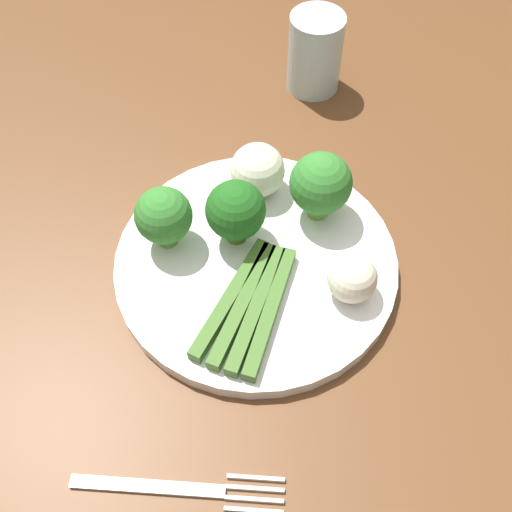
{
  "coord_description": "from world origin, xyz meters",
  "views": [
    {
      "loc": [
        0.36,
        0.06,
        1.25
      ],
      "look_at": [
        0.03,
        0.05,
        0.77
      ],
      "focal_mm": 43.95,
      "sensor_mm": 36.0,
      "label": 1
    }
  ],
  "objects_px": {
    "broccoli_outer_edge": "(236,211)",
    "fork": "(181,489)",
    "plate": "(256,264)",
    "broccoli_right": "(321,184)",
    "cauliflower_back": "(352,278)",
    "broccoli_left": "(164,216)",
    "cauliflower_mid": "(257,170)",
    "dining_table": "(213,301)",
    "asparagus_bundle": "(250,305)",
    "water_glass": "(315,53)"
  },
  "relations": [
    {
      "from": "broccoli_outer_edge",
      "to": "fork",
      "type": "xyz_separation_m",
      "value": [
        0.23,
        -0.03,
        -0.05
      ]
    },
    {
      "from": "plate",
      "to": "broccoli_right",
      "type": "bearing_deg",
      "value": 134.99
    },
    {
      "from": "broccoli_right",
      "to": "broccoli_outer_edge",
      "type": "relative_size",
      "value": 1.07
    },
    {
      "from": "plate",
      "to": "fork",
      "type": "xyz_separation_m",
      "value": [
        0.21,
        -0.05,
        -0.01
      ]
    },
    {
      "from": "plate",
      "to": "cauliflower_back",
      "type": "xyz_separation_m",
      "value": [
        0.03,
        0.09,
        0.03
      ]
    },
    {
      "from": "plate",
      "to": "broccoli_left",
      "type": "relative_size",
      "value": 4.07
    },
    {
      "from": "broccoli_left",
      "to": "cauliflower_mid",
      "type": "bearing_deg",
      "value": 129.91
    },
    {
      "from": "dining_table",
      "to": "plate",
      "type": "distance_m",
      "value": 0.14
    },
    {
      "from": "asparagus_bundle",
      "to": "cauliflower_back",
      "type": "relative_size",
      "value": 3.15
    },
    {
      "from": "cauliflower_mid",
      "to": "fork",
      "type": "height_order",
      "value": "cauliflower_mid"
    },
    {
      "from": "asparagus_bundle",
      "to": "broccoli_left",
      "type": "height_order",
      "value": "broccoli_left"
    },
    {
      "from": "cauliflower_mid",
      "to": "cauliflower_back",
      "type": "distance_m",
      "value": 0.15
    },
    {
      "from": "broccoli_right",
      "to": "cauliflower_mid",
      "type": "relative_size",
      "value": 1.34
    },
    {
      "from": "asparagus_bundle",
      "to": "broccoli_outer_edge",
      "type": "distance_m",
      "value": 0.09
    },
    {
      "from": "cauliflower_mid",
      "to": "fork",
      "type": "xyz_separation_m",
      "value": [
        0.29,
        -0.05,
        -0.04
      ]
    },
    {
      "from": "fork",
      "to": "cauliflower_back",
      "type": "bearing_deg",
      "value": 53.91
    },
    {
      "from": "asparagus_bundle",
      "to": "broccoli_left",
      "type": "relative_size",
      "value": 2.15
    },
    {
      "from": "cauliflower_mid",
      "to": "broccoli_left",
      "type": "bearing_deg",
      "value": -50.09
    },
    {
      "from": "asparagus_bundle",
      "to": "broccoli_outer_edge",
      "type": "xyz_separation_m",
      "value": [
        -0.08,
        -0.02,
        0.03
      ]
    },
    {
      "from": "asparagus_bundle",
      "to": "cauliflower_back",
      "type": "distance_m",
      "value": 0.09
    },
    {
      "from": "fork",
      "to": "water_glass",
      "type": "height_order",
      "value": "water_glass"
    },
    {
      "from": "broccoli_outer_edge",
      "to": "water_glass",
      "type": "height_order",
      "value": "water_glass"
    },
    {
      "from": "broccoli_outer_edge",
      "to": "water_glass",
      "type": "relative_size",
      "value": 0.75
    },
    {
      "from": "fork",
      "to": "cauliflower_mid",
      "type": "bearing_deg",
      "value": 82.46
    },
    {
      "from": "dining_table",
      "to": "asparagus_bundle",
      "type": "relative_size",
      "value": 8.78
    },
    {
      "from": "plate",
      "to": "broccoli_right",
      "type": "distance_m",
      "value": 0.1
    },
    {
      "from": "asparagus_bundle",
      "to": "plate",
      "type": "bearing_deg",
      "value": -165.75
    },
    {
      "from": "plate",
      "to": "cauliflower_mid",
      "type": "bearing_deg",
      "value": -178.74
    },
    {
      "from": "dining_table",
      "to": "cauliflower_mid",
      "type": "relative_size",
      "value": 22.68
    },
    {
      "from": "broccoli_right",
      "to": "cauliflower_back",
      "type": "bearing_deg",
      "value": 16.67
    },
    {
      "from": "broccoli_outer_edge",
      "to": "dining_table",
      "type": "bearing_deg",
      "value": -100.18
    },
    {
      "from": "cauliflower_back",
      "to": "water_glass",
      "type": "bearing_deg",
      "value": -174.6
    },
    {
      "from": "plate",
      "to": "broccoli_outer_edge",
      "type": "height_order",
      "value": "broccoli_outer_edge"
    },
    {
      "from": "dining_table",
      "to": "plate",
      "type": "bearing_deg",
      "value": 58.38
    },
    {
      "from": "fork",
      "to": "asparagus_bundle",
      "type": "bearing_deg",
      "value": 74.82
    },
    {
      "from": "broccoli_outer_edge",
      "to": "fork",
      "type": "height_order",
      "value": "broccoli_outer_edge"
    },
    {
      "from": "broccoli_right",
      "to": "cauliflower_back",
      "type": "relative_size",
      "value": 1.64
    },
    {
      "from": "water_glass",
      "to": "dining_table",
      "type": "bearing_deg",
      "value": -24.34
    },
    {
      "from": "dining_table",
      "to": "water_glass",
      "type": "relative_size",
      "value": 13.48
    },
    {
      "from": "plate",
      "to": "asparagus_bundle",
      "type": "height_order",
      "value": "asparagus_bundle"
    },
    {
      "from": "broccoli_outer_edge",
      "to": "cauliflower_mid",
      "type": "relative_size",
      "value": 1.26
    },
    {
      "from": "broccoli_right",
      "to": "water_glass",
      "type": "height_order",
      "value": "water_glass"
    },
    {
      "from": "broccoli_left",
      "to": "water_glass",
      "type": "distance_m",
      "value": 0.29
    },
    {
      "from": "plate",
      "to": "asparagus_bundle",
      "type": "bearing_deg",
      "value": -3.45
    },
    {
      "from": "broccoli_left",
      "to": "broccoli_outer_edge",
      "type": "bearing_deg",
      "value": 96.2
    },
    {
      "from": "asparagus_bundle",
      "to": "cauliflower_mid",
      "type": "xyz_separation_m",
      "value": [
        -0.14,
        0.0,
        0.02
      ]
    },
    {
      "from": "broccoli_left",
      "to": "fork",
      "type": "relative_size",
      "value": 0.39
    },
    {
      "from": "cauliflower_mid",
      "to": "fork",
      "type": "bearing_deg",
      "value": -9.23
    },
    {
      "from": "broccoli_right",
      "to": "cauliflower_mid",
      "type": "bearing_deg",
      "value": -115.77
    },
    {
      "from": "plate",
      "to": "asparagus_bundle",
      "type": "xyz_separation_m",
      "value": [
        0.05,
        -0.0,
        0.01
      ]
    }
  ]
}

